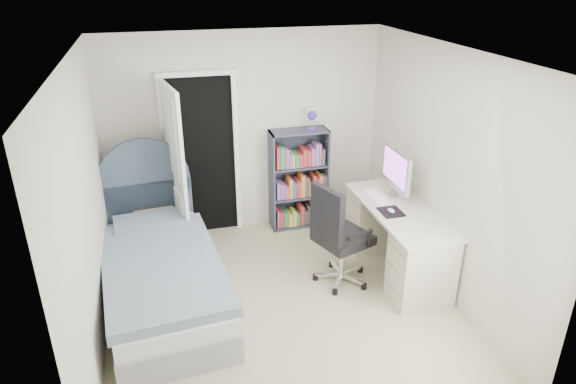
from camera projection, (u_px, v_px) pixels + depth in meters
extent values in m
cube|color=gray|center=(282.00, 306.00, 5.25)|extent=(3.40, 3.60, 0.05)
cube|color=white|center=(280.00, 51.00, 4.20)|extent=(3.40, 3.60, 0.05)
cube|color=beige|center=(245.00, 134.00, 6.33)|extent=(3.40, 0.05, 2.50)
cube|color=beige|center=(355.00, 312.00, 3.12)|extent=(3.40, 0.05, 2.50)
cube|color=beige|center=(83.00, 214.00, 4.32)|extent=(0.05, 3.60, 2.50)
cube|color=beige|center=(448.00, 174.00, 5.13)|extent=(0.05, 3.60, 2.50)
cube|color=black|center=(202.00, 158.00, 6.28)|extent=(0.80, 0.01, 2.00)
cube|color=white|center=(166.00, 162.00, 6.16)|extent=(0.06, 0.06, 2.00)
cube|color=white|center=(237.00, 155.00, 6.36)|extent=(0.06, 0.06, 2.00)
cube|color=white|center=(196.00, 74.00, 5.83)|extent=(0.92, 0.06, 0.06)
cube|color=white|center=(176.00, 173.00, 5.83)|extent=(0.17, 0.80, 2.00)
cube|color=gray|center=(164.00, 292.00, 5.19)|extent=(1.25, 2.30, 0.29)
cube|color=silver|center=(162.00, 273.00, 5.10)|extent=(1.22, 2.26, 0.18)
cube|color=gray|center=(162.00, 267.00, 4.95)|extent=(1.26, 1.98, 0.11)
cube|color=gray|center=(151.00, 224.00, 5.72)|extent=(0.83, 0.51, 0.13)
cube|color=#3B495C|center=(148.00, 217.00, 6.05)|extent=(1.05, 0.16, 0.89)
cylinder|color=#3B495C|center=(144.00, 182.00, 5.87)|extent=(1.05, 0.16, 1.05)
cylinder|color=tan|center=(139.00, 233.00, 6.02)|extent=(0.04, 0.04, 0.56)
cylinder|color=tan|center=(139.00, 219.00, 6.36)|extent=(0.04, 0.04, 0.56)
cylinder|color=tan|center=(173.00, 229.00, 6.11)|extent=(0.04, 0.04, 0.56)
cylinder|color=tan|center=(171.00, 215.00, 6.45)|extent=(0.04, 0.04, 0.56)
cube|color=tan|center=(153.00, 204.00, 6.13)|extent=(0.45, 0.45, 0.03)
cube|color=tan|center=(156.00, 230.00, 6.27)|extent=(0.40, 0.40, 0.02)
cube|color=#B24C33|center=(148.00, 203.00, 6.10)|extent=(0.18, 0.25, 0.03)
cube|color=#3F598C|center=(148.00, 200.00, 6.09)|extent=(0.17, 0.24, 0.03)
cube|color=#D8CC7F|center=(148.00, 198.00, 6.08)|extent=(0.16, 0.22, 0.03)
cylinder|color=silver|center=(174.00, 239.00, 6.45)|extent=(0.21, 0.21, 0.02)
cylinder|color=silver|center=(168.00, 186.00, 6.15)|extent=(0.02, 0.02, 1.45)
sphere|color=silver|center=(168.00, 131.00, 5.85)|extent=(0.08, 0.08, 0.08)
cube|color=#393F4E|center=(272.00, 182.00, 6.49)|extent=(0.02, 0.31, 1.30)
cube|color=#393F4E|center=(325.00, 176.00, 6.66)|extent=(0.02, 0.31, 1.30)
cube|color=#393F4E|center=(299.00, 131.00, 6.31)|extent=(0.73, 0.31, 0.02)
cube|color=#393F4E|center=(298.00, 223.00, 6.83)|extent=(0.73, 0.31, 0.02)
cube|color=#393F4E|center=(295.00, 175.00, 6.71)|extent=(0.73, 0.01, 1.30)
cube|color=#393F4E|center=(298.00, 195.00, 6.67)|extent=(0.69, 0.29, 0.02)
cube|color=#393F4E|center=(299.00, 166.00, 6.50)|extent=(0.69, 0.29, 0.02)
cylinder|color=#4628AE|center=(311.00, 129.00, 6.34)|extent=(0.12, 0.12, 0.02)
cylinder|color=silver|center=(311.00, 122.00, 6.30)|extent=(0.02, 0.02, 0.17)
sphere|color=#4628AE|center=(312.00, 115.00, 6.24)|extent=(0.11, 0.11, 0.11)
cube|color=#994C7F|center=(277.00, 217.00, 6.69)|extent=(0.03, 0.22, 0.23)
cube|color=#B23333|center=(280.00, 217.00, 6.71)|extent=(0.05, 0.22, 0.21)
cube|color=#337F4C|center=(285.00, 217.00, 6.72)|extent=(0.06, 0.22, 0.21)
cube|color=#D8BF4C|center=(289.00, 218.00, 6.74)|extent=(0.05, 0.22, 0.17)
cube|color=#D8BF4C|center=(293.00, 217.00, 6.75)|extent=(0.05, 0.22, 0.20)
cube|color=#337F4C|center=(297.00, 217.00, 6.77)|extent=(0.04, 0.22, 0.17)
cube|color=#B23333|center=(300.00, 213.00, 6.76)|extent=(0.05, 0.22, 0.26)
cube|color=#3F3F3F|center=(304.00, 215.00, 6.79)|extent=(0.05, 0.22, 0.20)
cube|color=#3F3F3F|center=(308.00, 213.00, 6.79)|extent=(0.05, 0.22, 0.24)
cube|color=orange|center=(312.00, 211.00, 6.79)|extent=(0.04, 0.22, 0.28)
cube|color=#337F4C|center=(315.00, 212.00, 6.81)|extent=(0.04, 0.22, 0.24)
cube|color=#337F4C|center=(318.00, 214.00, 6.84)|extent=(0.03, 0.22, 0.17)
cube|color=#D8BF4C|center=(321.00, 213.00, 6.84)|extent=(0.05, 0.22, 0.21)
cube|color=#7F72B2|center=(277.00, 190.00, 6.53)|extent=(0.04, 0.22, 0.21)
cube|color=#994C7F|center=(281.00, 190.00, 6.55)|extent=(0.05, 0.22, 0.20)
cube|color=#994C7F|center=(285.00, 190.00, 6.57)|extent=(0.04, 0.22, 0.17)
cube|color=orange|center=(289.00, 187.00, 6.56)|extent=(0.05, 0.22, 0.25)
cube|color=#335999|center=(293.00, 188.00, 6.58)|extent=(0.04, 0.22, 0.21)
cube|color=#B23333|center=(297.00, 187.00, 6.59)|extent=(0.05, 0.22, 0.22)
cube|color=orange|center=(301.00, 184.00, 6.59)|extent=(0.05, 0.22, 0.29)
cube|color=#3F3F3F|center=(305.00, 185.00, 6.61)|extent=(0.05, 0.22, 0.26)
cube|color=#D8BF4C|center=(309.00, 187.00, 6.64)|extent=(0.04, 0.22, 0.18)
cube|color=#B23333|center=(313.00, 184.00, 6.63)|extent=(0.04, 0.22, 0.27)
cube|color=#B23333|center=(316.00, 185.00, 6.65)|extent=(0.03, 0.22, 0.23)
cube|color=orange|center=(319.00, 183.00, 6.65)|extent=(0.04, 0.22, 0.27)
cube|color=#3F3F3F|center=(323.00, 183.00, 6.66)|extent=(0.06, 0.22, 0.26)
cube|color=#B23333|center=(277.00, 156.00, 6.35)|extent=(0.04, 0.22, 0.28)
cube|color=#337F4C|center=(281.00, 156.00, 6.36)|extent=(0.06, 0.22, 0.27)
cube|color=#994C7F|center=(286.00, 157.00, 6.38)|extent=(0.05, 0.22, 0.24)
cube|color=#7F72B2|center=(289.00, 159.00, 6.40)|extent=(0.03, 0.22, 0.18)
cube|color=#D8BF4C|center=(292.00, 159.00, 6.41)|extent=(0.03, 0.22, 0.17)
cube|color=#337F4C|center=(295.00, 159.00, 6.43)|extent=(0.05, 0.22, 0.17)
cube|color=#B23333|center=(299.00, 159.00, 6.44)|extent=(0.04, 0.22, 0.17)
cube|color=#B23333|center=(303.00, 156.00, 6.44)|extent=(0.05, 0.22, 0.22)
cube|color=#B23333|center=(307.00, 156.00, 6.45)|extent=(0.04, 0.22, 0.21)
cube|color=#994C7F|center=(311.00, 155.00, 6.46)|extent=(0.05, 0.22, 0.23)
cube|color=#7F72B2|center=(315.00, 153.00, 6.46)|extent=(0.03, 0.22, 0.28)
cube|color=#994C7F|center=(318.00, 153.00, 6.47)|extent=(0.03, 0.22, 0.28)
cube|color=#3F3F3F|center=(321.00, 155.00, 6.50)|extent=(0.04, 0.22, 0.21)
cube|color=beige|center=(400.00, 210.00, 5.49)|extent=(0.64, 1.61, 0.03)
cube|color=beige|center=(422.00, 269.00, 5.15)|extent=(0.59, 0.43, 0.75)
cube|color=beige|center=(376.00, 219.00, 6.15)|extent=(0.59, 0.43, 0.75)
cube|color=silver|center=(396.00, 195.00, 5.79)|extent=(0.17, 0.17, 0.01)
cube|color=silver|center=(399.00, 185.00, 5.75)|extent=(0.03, 0.06, 0.24)
cube|color=silver|center=(396.00, 169.00, 5.65)|extent=(0.05, 0.60, 0.43)
cube|color=#D05CE0|center=(394.00, 168.00, 5.64)|extent=(0.00, 0.54, 0.34)
cube|color=white|center=(376.00, 197.00, 5.73)|extent=(0.14, 0.43, 0.02)
cube|color=black|center=(391.00, 212.00, 5.40)|extent=(0.24, 0.28, 0.00)
ellipsoid|color=white|center=(391.00, 211.00, 5.40)|extent=(0.06, 0.11, 0.03)
cube|color=silver|center=(351.00, 271.00, 5.68)|extent=(0.29, 0.14, 0.03)
cylinder|color=black|center=(360.00, 269.00, 5.77)|extent=(0.08, 0.08, 0.06)
cube|color=silver|center=(336.00, 268.00, 5.73)|extent=(0.05, 0.30, 0.03)
cylinder|color=black|center=(332.00, 264.00, 5.87)|extent=(0.08, 0.08, 0.06)
cube|color=silver|center=(328.00, 275.00, 5.61)|extent=(0.29, 0.12, 0.03)
cylinder|color=black|center=(315.00, 277.00, 5.63)|extent=(0.08, 0.08, 0.06)
cube|color=silver|center=(338.00, 282.00, 5.49)|extent=(0.20, 0.27, 0.03)
cylinder|color=black|center=(335.00, 292.00, 5.38)|extent=(0.08, 0.08, 0.06)
cube|color=silver|center=(352.00, 279.00, 5.53)|extent=(0.22, 0.26, 0.03)
cylinder|color=black|center=(364.00, 286.00, 5.47)|extent=(0.08, 0.08, 0.06)
cylinder|color=silver|center=(342.00, 258.00, 5.52)|extent=(0.07, 0.07, 0.44)
cube|color=black|center=(343.00, 238.00, 5.42)|extent=(0.65, 0.65, 0.09)
cube|color=black|center=(327.00, 215.00, 5.16)|extent=(0.23, 0.46, 0.58)
cube|color=black|center=(360.00, 235.00, 5.14)|extent=(0.31, 0.15, 0.03)
cube|color=black|center=(326.00, 215.00, 5.54)|extent=(0.31, 0.15, 0.03)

